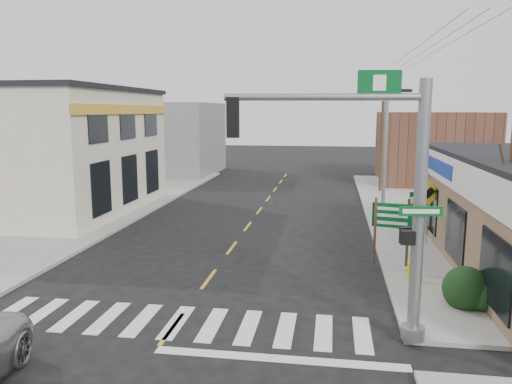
# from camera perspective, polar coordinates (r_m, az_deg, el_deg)

# --- Properties ---
(ground) EXTENTS (140.00, 140.00, 0.00)m
(ground) POSITION_cam_1_polar(r_m,az_deg,el_deg) (13.96, -9.57, -15.14)
(ground) COLOR black
(ground) RESTS_ON ground
(sidewalk_right) EXTENTS (6.00, 38.00, 0.13)m
(sidewalk_right) POSITION_cam_1_polar(r_m,az_deg,el_deg) (26.13, 19.33, -3.78)
(sidewalk_right) COLOR gray
(sidewalk_right) RESTS_ON ground
(sidewalk_left) EXTENTS (6.00, 38.00, 0.13)m
(sidewalk_left) POSITION_cam_1_polar(r_m,az_deg,el_deg) (28.83, -18.54, -2.55)
(sidewalk_left) COLOR gray
(sidewalk_left) RESTS_ON ground
(center_line) EXTENTS (0.12, 56.00, 0.01)m
(center_line) POSITION_cam_1_polar(r_m,az_deg,el_deg) (21.24, -2.78, -6.38)
(center_line) COLOR gold
(center_line) RESTS_ON ground
(crosswalk) EXTENTS (11.00, 2.20, 0.01)m
(crosswalk) POSITION_cam_1_polar(r_m,az_deg,el_deg) (14.30, -9.05, -14.48)
(crosswalk) COLOR silver
(crosswalk) RESTS_ON ground
(left_building) EXTENTS (12.00, 12.00, 6.80)m
(left_building) POSITION_cam_1_polar(r_m,az_deg,el_deg) (31.25, -24.58, 4.16)
(left_building) COLOR beige
(left_building) RESTS_ON ground
(bldg_distant_right) EXTENTS (8.00, 10.00, 5.60)m
(bldg_distant_right) POSITION_cam_1_polar(r_m,az_deg,el_deg) (42.87, 19.39, 4.85)
(bldg_distant_right) COLOR brown
(bldg_distant_right) RESTS_ON ground
(bldg_distant_left) EXTENTS (9.00, 10.00, 6.40)m
(bldg_distant_left) POSITION_cam_1_polar(r_m,az_deg,el_deg) (46.63, -10.25, 6.03)
(bldg_distant_left) COLOR gray
(bldg_distant_left) RESTS_ON ground
(traffic_signal_pole) EXTENTS (5.16, 0.39, 6.53)m
(traffic_signal_pole) POSITION_cam_1_polar(r_m,az_deg,el_deg) (12.32, 14.74, 0.94)
(traffic_signal_pole) COLOR gray
(traffic_signal_pole) RESTS_ON sidewalk_right
(guide_sign) EXTENTS (1.42, 0.13, 2.49)m
(guide_sign) POSITION_cam_1_polar(r_m,az_deg,el_deg) (18.72, 15.26, -3.32)
(guide_sign) COLOR #4D3724
(guide_sign) RESTS_ON sidewalk_right
(fire_hydrant) EXTENTS (0.20, 0.20, 0.63)m
(fire_hydrant) POSITION_cam_1_polar(r_m,az_deg,el_deg) (17.71, 17.19, -8.45)
(fire_hydrant) COLOR #CBCF00
(fire_hydrant) RESTS_ON sidewalk_right
(ped_crossing_sign) EXTENTS (1.05, 0.07, 2.70)m
(ped_crossing_sign) POSITION_cam_1_polar(r_m,az_deg,el_deg) (22.36, 19.14, -0.90)
(ped_crossing_sign) COLOR gray
(ped_crossing_sign) RESTS_ON sidewalk_right
(lamp_post) EXTENTS (0.66, 0.52, 5.10)m
(lamp_post) POSITION_cam_1_polar(r_m,az_deg,el_deg) (23.93, 18.67, 2.46)
(lamp_post) COLOR black
(lamp_post) RESTS_ON sidewalk_right
(dance_center_sign) EXTENTS (3.48, 0.22, 7.41)m
(dance_center_sign) POSITION_cam_1_polar(r_m,az_deg,el_deg) (30.33, 14.72, 8.82)
(dance_center_sign) COLOR gray
(dance_center_sign) RESTS_ON sidewalk_right
(shrub_front) EXTENTS (1.33, 1.33, 1.00)m
(shrub_front) POSITION_cam_1_polar(r_m,az_deg,el_deg) (15.94, 22.86, -10.17)
(shrub_front) COLOR #153915
(shrub_front) RESTS_ON sidewalk_right
(utility_pole_far) EXTENTS (1.45, 0.22, 8.32)m
(utility_pole_far) POSITION_cam_1_polar(r_m,az_deg,el_deg) (36.01, 14.23, 6.88)
(utility_pole_far) COLOR #45271D
(utility_pole_far) RESTS_ON sidewalk_right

